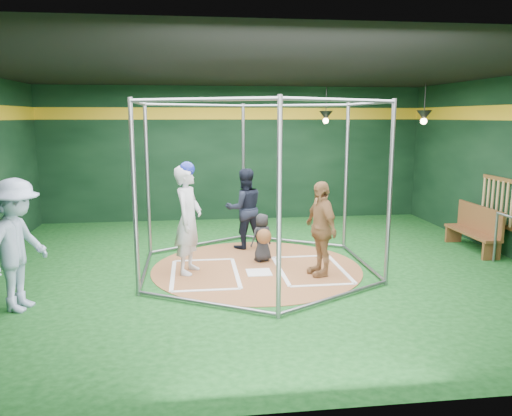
{
  "coord_description": "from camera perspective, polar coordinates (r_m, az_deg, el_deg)",
  "views": [
    {
      "loc": [
        -1.12,
        -8.66,
        2.72
      ],
      "look_at": [
        0.0,
        0.1,
        1.1
      ],
      "focal_mm": 35.0,
      "sensor_mm": 36.0,
      "label": 1
    }
  ],
  "objects": [
    {
      "name": "pendant_lamp_far",
      "position": [
        11.83,
        18.65,
        9.96
      ],
      "size": [
        0.34,
        0.34,
        0.9
      ],
      "color": "black",
      "rests_on": "room_shell"
    },
    {
      "name": "batter_box_right",
      "position": [
        9.08,
        6.29,
        -7.0
      ],
      "size": [
        1.17,
        1.77,
        0.01
      ],
      "color": "white",
      "rests_on": "clay_disc"
    },
    {
      "name": "dugout_bench",
      "position": [
        11.19,
        23.8,
        -2.08
      ],
      "size": [
        0.37,
        1.6,
        0.93
      ],
      "color": "brown",
      "rests_on": "ground"
    },
    {
      "name": "batter_figure",
      "position": [
        8.73,
        -7.76,
        -1.19
      ],
      "size": [
        0.65,
        0.8,
        1.96
      ],
      "color": "silver",
      "rests_on": "clay_disc"
    },
    {
      "name": "catcher_figure",
      "position": [
        9.41,
        0.74,
        -3.37
      ],
      "size": [
        0.53,
        0.62,
        0.92
      ],
      "color": "black",
      "rests_on": "clay_disc"
    },
    {
      "name": "visitor_leopard",
      "position": [
        8.64,
        7.39,
        -2.33
      ],
      "size": [
        0.61,
        1.03,
        1.64
      ],
      "primitive_type": "imported",
      "rotation": [
        0.0,
        0.0,
        -1.34
      ],
      "color": "tan",
      "rests_on": "clay_disc"
    },
    {
      "name": "batting_cage",
      "position": [
        8.82,
        0.08,
        2.44
      ],
      "size": [
        4.05,
        4.67,
        3.0
      ],
      "color": "gray",
      "rests_on": "ground"
    },
    {
      "name": "umpire",
      "position": [
        10.34,
        -1.33,
        -0.06
      ],
      "size": [
        0.91,
        0.77,
        1.67
      ],
      "primitive_type": "imported",
      "rotation": [
        0.0,
        0.0,
        3.33
      ],
      "color": "black",
      "rests_on": "clay_disc"
    },
    {
      "name": "batter_box_left",
      "position": [
        8.84,
        -5.88,
        -7.47
      ],
      "size": [
        1.17,
        1.77,
        0.01
      ],
      "color": "white",
      "rests_on": "clay_disc"
    },
    {
      "name": "bystander_blue",
      "position": [
        7.78,
        -25.65,
        -3.85
      ],
      "size": [
        1.01,
        1.37,
        1.89
      ],
      "primitive_type": "imported",
      "rotation": [
        0.0,
        0.0,
        1.29
      ],
      "color": "#A2B6D7",
      "rests_on": "ground"
    },
    {
      "name": "home_plate",
      "position": [
        8.86,
        0.33,
        -7.37
      ],
      "size": [
        0.43,
        0.43,
        0.01
      ],
      "primitive_type": "cube",
      "color": "white",
      "rests_on": "clay_disc"
    },
    {
      "name": "pendant_lamp_near",
      "position": [
        12.7,
        7.99,
        10.39
      ],
      "size": [
        0.34,
        0.34,
        0.9
      ],
      "color": "black",
      "rests_on": "room_shell"
    },
    {
      "name": "clay_disc",
      "position": [
        9.15,
        0.08,
        -6.87
      ],
      "size": [
        3.8,
        3.8,
        0.01
      ],
      "primitive_type": "cylinder",
      "color": "#915A34",
      "rests_on": "ground"
    },
    {
      "name": "room_shell",
      "position": [
        8.8,
        0.08,
        4.09
      ],
      "size": [
        10.1,
        9.1,
        3.53
      ],
      "color": "#0D3D12",
      "rests_on": "ground"
    },
    {
      "name": "bat_rack",
      "position": [
        11.02,
        26.09,
        0.61
      ],
      "size": [
        0.07,
        1.25,
        0.98
      ],
      "color": "brown",
      "rests_on": "room_shell"
    }
  ]
}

